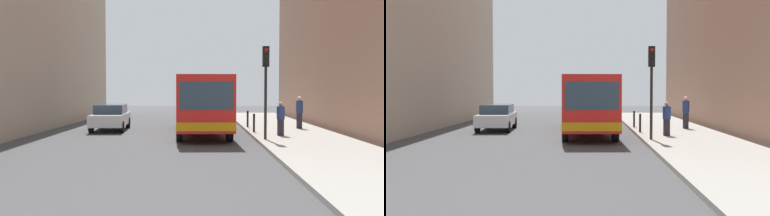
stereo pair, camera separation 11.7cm
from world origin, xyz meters
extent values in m
plane|color=#424244|center=(0.00, 0.00, 0.00)|extent=(80.00, 80.00, 0.00)
cube|color=#9E9991|center=(5.40, 0.00, 0.07)|extent=(4.40, 40.00, 0.15)
cube|color=red|center=(0.72, 2.15, 1.75)|extent=(2.88, 11.08, 2.50)
cube|color=orange|center=(0.72, 2.15, 0.80)|extent=(2.91, 11.10, 0.36)
cube|color=#2D3D4C|center=(0.92, -3.32, 2.10)|extent=(2.26, 0.14, 1.20)
cube|color=#2D3D4C|center=(0.71, 2.65, 2.10)|extent=(2.85, 9.48, 1.00)
cylinder|color=black|center=(1.99, -1.70, 0.50)|extent=(0.31, 1.01, 1.00)
cylinder|color=black|center=(-0.27, -1.78, 0.50)|extent=(0.31, 1.01, 1.00)
cylinder|color=black|center=(1.72, 6.09, 0.50)|extent=(0.31, 1.01, 1.00)
cylinder|color=black|center=(-0.54, 6.01, 0.50)|extent=(0.31, 1.01, 1.00)
cube|color=silver|center=(-4.44, 3.66, 0.64)|extent=(1.98, 4.47, 0.64)
cube|color=#2D3D4C|center=(-4.44, 3.81, 1.22)|extent=(1.70, 2.53, 0.52)
cylinder|color=black|center=(-3.56, 2.20, 0.32)|extent=(0.25, 0.65, 0.64)
cylinder|color=black|center=(-5.19, 2.13, 0.32)|extent=(0.25, 0.65, 0.64)
cylinder|color=black|center=(-3.68, 5.19, 0.32)|extent=(0.25, 0.65, 0.64)
cylinder|color=black|center=(-5.32, 5.13, 0.32)|extent=(0.25, 0.65, 0.64)
cylinder|color=black|center=(3.55, -2.14, 1.75)|extent=(0.12, 0.12, 3.20)
cube|color=black|center=(3.55, -2.14, 3.80)|extent=(0.28, 0.24, 0.90)
sphere|color=red|center=(3.55, -2.27, 4.08)|extent=(0.16, 0.16, 0.16)
sphere|color=black|center=(3.55, -2.27, 3.80)|extent=(0.16, 0.16, 0.16)
sphere|color=black|center=(3.55, -2.27, 3.52)|extent=(0.16, 0.16, 0.16)
cylinder|color=black|center=(3.45, 1.20, 0.62)|extent=(0.11, 0.11, 0.95)
cylinder|color=black|center=(3.45, 4.24, 0.62)|extent=(0.11, 0.11, 0.95)
cylinder|color=#26262D|center=(4.52, -0.47, 0.55)|extent=(0.32, 0.32, 0.79)
cylinder|color=navy|center=(4.52, -0.47, 1.25)|extent=(0.38, 0.38, 0.61)
sphere|color=tan|center=(4.52, -0.47, 1.66)|extent=(0.22, 0.22, 0.22)
cylinder|color=#26262D|center=(6.26, 3.38, 0.59)|extent=(0.32, 0.32, 0.88)
cylinder|color=navy|center=(6.26, 3.38, 1.37)|extent=(0.38, 0.38, 0.68)
sphere|color=beige|center=(6.26, 3.38, 1.83)|extent=(0.24, 0.24, 0.24)
camera|label=1|loc=(0.61, -22.30, 2.41)|focal=42.78mm
camera|label=2|loc=(0.73, -22.30, 2.41)|focal=42.78mm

